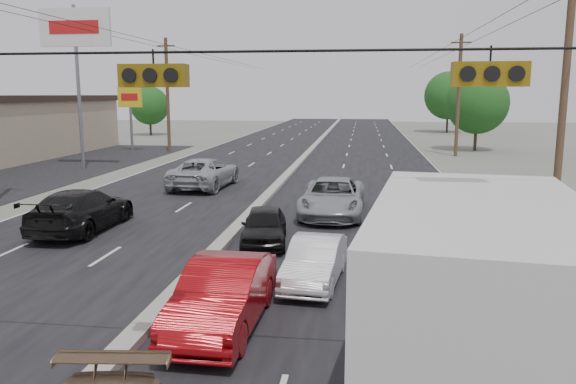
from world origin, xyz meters
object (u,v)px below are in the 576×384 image
pole_sign_far (130,103)px  tree_left_far (150,106)px  utility_pole_right_b (564,96)px  queue_car_e (476,214)px  utility_pole_right_c (459,95)px  tree_right_far (448,96)px  tree_right_mid (477,103)px  queue_car_c (333,198)px  pole_sign_billboard (75,38)px  queue_car_a (264,226)px  oncoming_near (82,210)px  queue_car_d (456,284)px  box_truck (472,319)px  oncoming_far (204,173)px  red_sedan (223,296)px  queue_car_b (315,262)px  utility_pole_left_c (168,95)px

pole_sign_far → tree_left_far: size_ratio=0.98×
utility_pole_right_b → queue_car_e: bearing=-147.7°
utility_pole_right_c → tree_right_far: 30.20m
tree_right_mid → queue_car_c: tree_right_mid is taller
utility_pole_right_b → pole_sign_billboard: 30.20m
tree_left_far → queue_car_a: 55.10m
queue_car_c → tree_left_far: bearing=120.4°
pole_sign_billboard → oncoming_near: 20.55m
utility_pole_right_b → tree_right_mid: 30.11m
utility_pole_right_b → tree_right_far: (3.50, 55.00, -0.15)m
utility_pole_right_c → queue_car_e: utility_pole_right_c is taller
pole_sign_far → tree_right_far: 43.87m
tree_right_far → queue_car_d: (-9.00, -65.39, -4.22)m
box_truck → queue_car_a: box_truck is taller
tree_left_far → pole_sign_billboard: bearing=-76.8°
tree_left_far → queue_car_c: (25.50, -44.84, -2.93)m
queue_car_c → oncoming_far: size_ratio=0.96×
pole_sign_billboard → red_sedan: size_ratio=2.40×
tree_right_far → tree_right_mid: bearing=-92.3°
queue_car_e → queue_car_a: bearing=-161.4°
pole_sign_far → oncoming_far: size_ratio=1.01×
queue_car_b → box_truck: bearing=-62.2°
queue_car_a → tree_right_mid: bearing=61.4°
utility_pole_right_b → utility_pole_left_c: bearing=135.0°
queue_car_e → oncoming_far: oncoming_far is taller
queue_car_e → pole_sign_billboard: bearing=147.0°
tree_right_far → oncoming_near: bearing=-110.4°
pole_sign_billboard → tree_right_far: pole_sign_billboard is taller
pole_sign_far → oncoming_far: 22.29m
red_sedan → queue_car_c: (1.78, 12.09, 0.04)m
pole_sign_billboard → tree_right_mid: pole_sign_billboard is taller
utility_pole_left_c → oncoming_far: 20.75m
pole_sign_billboard → oncoming_far: pole_sign_billboard is taller
utility_pole_right_c → red_sedan: (-10.78, -36.92, -4.35)m
queue_car_a → queue_car_c: (2.10, 4.96, 0.15)m
oncoming_near → utility_pole_left_c: bearing=-77.2°
oncoming_near → queue_car_a: bearing=171.9°
oncoming_far → queue_car_d: bearing=126.1°
pole_sign_far → queue_car_e: pole_sign_far is taller
tree_left_far → queue_car_c: bearing=-60.4°
tree_left_far → queue_car_d: (29.00, -55.39, -2.98)m
pole_sign_far → tree_right_far: size_ratio=0.74×
queue_car_a → queue_car_b: queue_car_a is taller
utility_pole_left_c → tree_right_mid: bearing=10.3°
queue_car_c → queue_car_e: queue_car_c is taller
tree_right_far → oncoming_near: (-21.83, -58.80, -4.15)m
pole_sign_billboard → oncoming_near: size_ratio=1.98×
tree_right_mid → box_truck: size_ratio=0.92×
queue_car_c → queue_car_d: queue_car_c is taller
pole_sign_far → tree_left_far: (-6.00, 20.00, -0.69)m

